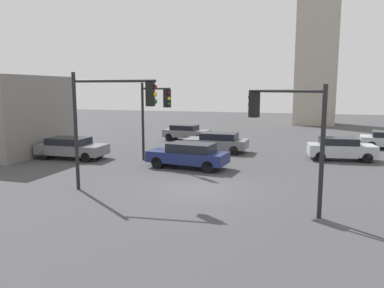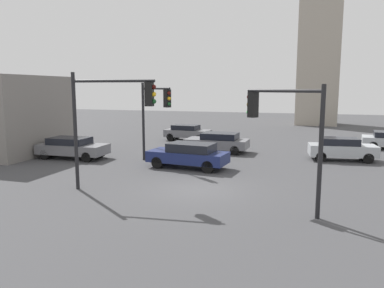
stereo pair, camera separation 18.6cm
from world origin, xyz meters
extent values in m
plane|color=#424244|center=(0.00, 0.00, 0.00)|extent=(108.83, 108.83, 0.00)
cylinder|color=black|center=(5.04, -2.44, 2.32)|extent=(0.16, 0.16, 4.65)
cylinder|color=black|center=(3.65, -1.58, 4.41)|extent=(2.84, 1.83, 0.12)
cube|color=black|center=(2.48, -0.84, 3.86)|extent=(0.44, 0.44, 1.00)
sphere|color=#4C0F0C|center=(2.31, -0.74, 4.16)|extent=(0.20, 0.20, 0.20)
sphere|color=#594714|center=(2.31, -0.74, 3.86)|extent=(0.20, 0.20, 0.20)
sphere|color=green|center=(2.31, -0.74, 3.56)|extent=(0.20, 0.20, 0.20)
cylinder|color=black|center=(-5.23, -1.62, 2.60)|extent=(0.16, 0.16, 5.20)
cylinder|color=black|center=(-3.39, -1.43, 4.81)|extent=(3.69, 0.50, 0.12)
cube|color=black|center=(-1.79, -1.26, 4.26)|extent=(0.35, 0.35, 1.00)
sphere|color=#4C0F0C|center=(-1.59, -1.24, 4.56)|extent=(0.20, 0.20, 0.20)
sphere|color=yellow|center=(-1.59, -1.24, 4.26)|extent=(0.20, 0.20, 0.20)
sphere|color=#14471E|center=(-1.59, -1.24, 3.96)|extent=(0.20, 0.20, 0.20)
cylinder|color=black|center=(-5.27, 5.56, 2.42)|extent=(0.16, 0.16, 4.85)
cylinder|color=black|center=(-4.04, 4.67, 4.50)|extent=(2.53, 1.89, 0.12)
cube|color=black|center=(-3.02, 3.92, 3.95)|extent=(0.45, 0.45, 1.00)
sphere|color=#4C0F0C|center=(-2.85, 3.80, 4.25)|extent=(0.20, 0.20, 0.20)
sphere|color=yellow|center=(-2.85, 3.80, 3.95)|extent=(0.20, 0.20, 0.20)
sphere|color=#14471E|center=(-2.85, 3.80, 3.65)|extent=(0.20, 0.20, 0.20)
cube|color=slate|center=(-1.58, 9.89, 0.63)|extent=(4.44, 2.08, 0.61)
cube|color=black|center=(-1.36, 9.89, 1.14)|extent=(2.50, 1.80, 0.49)
cylinder|color=black|center=(-3.09, 9.12, 0.32)|extent=(0.66, 0.37, 0.65)
cylinder|color=black|center=(-3.05, 10.74, 0.32)|extent=(0.66, 0.37, 0.65)
cylinder|color=black|center=(-0.11, 9.05, 0.32)|extent=(0.66, 0.37, 0.65)
cylinder|color=black|center=(-0.07, 10.67, 0.32)|extent=(0.66, 0.37, 0.65)
cube|color=navy|center=(-1.88, 4.13, 0.65)|extent=(4.66, 2.26, 0.62)
cube|color=black|center=(-1.66, 4.11, 1.18)|extent=(2.67, 1.85, 0.52)
cylinder|color=black|center=(-3.48, 3.54, 0.34)|extent=(0.71, 0.39, 0.68)
cylinder|color=black|center=(-3.33, 5.02, 0.34)|extent=(0.71, 0.39, 0.68)
cylinder|color=black|center=(-0.43, 3.23, 0.34)|extent=(0.71, 0.39, 0.68)
cylinder|color=black|center=(-0.28, 4.72, 0.34)|extent=(0.71, 0.39, 0.68)
cylinder|color=black|center=(9.37, 15.97, 0.31)|extent=(0.66, 0.42, 0.63)
cylinder|color=black|center=(9.22, 14.29, 0.31)|extent=(0.66, 0.42, 0.63)
cube|color=slate|center=(-5.40, 14.88, 0.63)|extent=(4.02, 1.98, 0.62)
cube|color=black|center=(-5.60, 14.89, 1.13)|extent=(2.29, 1.66, 0.45)
cylinder|color=black|center=(-4.03, 15.49, 0.32)|extent=(0.67, 0.35, 0.65)
cylinder|color=black|center=(-4.12, 14.09, 0.32)|extent=(0.67, 0.35, 0.65)
cylinder|color=black|center=(-6.68, 15.67, 0.32)|extent=(0.67, 0.35, 0.65)
cylinder|color=black|center=(-6.78, 14.27, 0.32)|extent=(0.67, 0.35, 0.65)
cube|color=slate|center=(-9.88, 4.66, 0.62)|extent=(4.49, 2.06, 0.62)
cube|color=black|center=(-10.10, 4.66, 1.13)|extent=(2.53, 1.76, 0.47)
cylinder|color=black|center=(-8.40, 5.50, 0.31)|extent=(0.64, 0.36, 0.63)
cylinder|color=black|center=(-8.35, 3.93, 0.31)|extent=(0.64, 0.36, 0.63)
cylinder|color=black|center=(-11.41, 5.40, 0.31)|extent=(0.64, 0.36, 0.63)
cylinder|color=black|center=(-11.36, 3.83, 0.31)|extent=(0.64, 0.36, 0.63)
cube|color=#ADB2B7|center=(6.69, 9.19, 0.66)|extent=(4.18, 2.12, 0.69)
cube|color=black|center=(6.49, 9.17, 1.20)|extent=(2.40, 1.72, 0.47)
cylinder|color=black|center=(7.97, 10.03, 0.32)|extent=(0.66, 0.37, 0.63)
cylinder|color=black|center=(8.12, 8.67, 0.32)|extent=(0.66, 0.37, 0.63)
cylinder|color=black|center=(5.26, 9.71, 0.32)|extent=(0.66, 0.37, 0.63)
cylinder|color=black|center=(5.41, 8.35, 0.32)|extent=(0.66, 0.37, 0.63)
camera|label=1|loc=(4.44, -15.71, 4.50)|focal=34.82mm
camera|label=2|loc=(4.62, -15.65, 4.50)|focal=34.82mm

